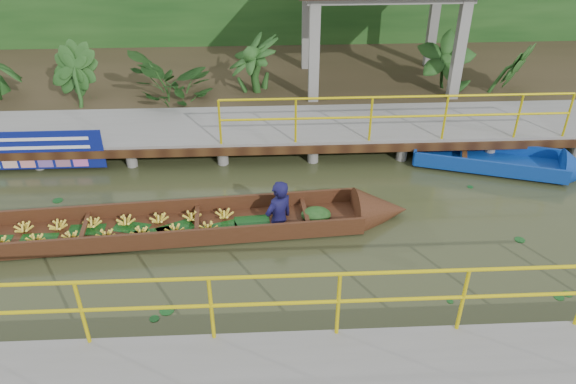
{
  "coord_description": "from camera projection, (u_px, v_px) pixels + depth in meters",
  "views": [
    {
      "loc": [
        -0.09,
        -8.24,
        6.15
      ],
      "look_at": [
        0.34,
        0.5,
        0.6
      ],
      "focal_mm": 35.0,
      "sensor_mm": 36.0,
      "label": 1
    }
  ],
  "objects": [
    {
      "name": "tropical_plants",
      "position": [
        244.0,
        70.0,
        14.05
      ],
      "size": [
        14.2,
        1.2,
        1.5
      ],
      "color": "#153B12",
      "rests_on": "ground"
    },
    {
      "name": "moored_blue_boat",
      "position": [
        532.0,
        166.0,
        12.08
      ],
      "size": [
        3.82,
        2.02,
        0.88
      ],
      "rotation": [
        0.0,
        0.0,
        -0.31
      ],
      "color": "navy",
      "rests_on": "ground"
    },
    {
      "name": "ground",
      "position": [
        271.0,
        235.0,
        10.25
      ],
      "size": [
        80.0,
        80.0,
        0.0
      ],
      "primitive_type": "plane",
      "color": "#2E341A",
      "rests_on": "ground"
    },
    {
      "name": "blue_banner",
      "position": [
        35.0,
        150.0,
        11.84
      ],
      "size": [
        2.84,
        0.04,
        0.89
      ],
      "color": "navy",
      "rests_on": "ground"
    },
    {
      "name": "far_dock",
      "position": [
        268.0,
        129.0,
        12.88
      ],
      "size": [
        16.0,
        2.06,
        1.66
      ],
      "color": "slate",
      "rests_on": "ground"
    },
    {
      "name": "land_strip",
      "position": [
        265.0,
        76.0,
        16.45
      ],
      "size": [
        30.0,
        8.0,
        0.45
      ],
      "primitive_type": "cube",
      "color": "#2E2717",
      "rests_on": "ground"
    },
    {
      "name": "vendor_boat",
      "position": [
        157.0,
        223.0,
        10.18
      ],
      "size": [
        9.98,
        1.68,
        2.11
      ],
      "rotation": [
        0.0,
        0.0,
        0.07
      ],
      "color": "#3A1E0F",
      "rests_on": "ground"
    }
  ]
}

